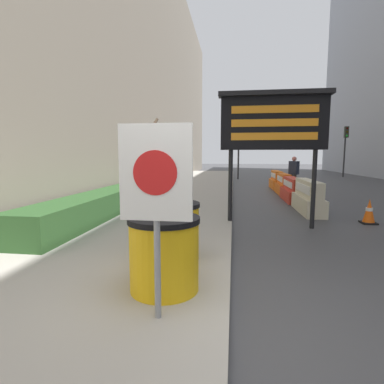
{
  "coord_description": "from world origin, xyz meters",
  "views": [
    {
      "loc": [
        0.02,
        -2.74,
        1.64
      ],
      "look_at": [
        -1.44,
        7.81,
        0.35
      ],
      "focal_mm": 28.0,
      "sensor_mm": 36.0,
      "label": 1
    }
  ],
  "objects_px": {
    "barrel_drum_middle": "(172,231)",
    "traffic_cone_far": "(305,190)",
    "barrel_drum_foreground": "(164,253)",
    "warning_sign": "(156,186)",
    "traffic_cone_mid": "(369,212)",
    "jersey_barrier_cream": "(308,198)",
    "pedestrian_worker": "(294,171)",
    "traffic_light_far_side": "(346,141)",
    "jersey_barrier_red_striped": "(293,191)",
    "message_board": "(273,123)",
    "traffic_cone_near": "(289,179)",
    "jersey_barrier_orange_far": "(284,185)",
    "jersey_barrier_orange_near": "(277,181)",
    "traffic_light_near_curb": "(239,139)"
  },
  "relations": [
    {
      "from": "barrel_drum_foreground",
      "to": "message_board",
      "type": "xyz_separation_m",
      "value": [
        1.62,
        3.77,
        1.82
      ]
    },
    {
      "from": "jersey_barrier_cream",
      "to": "jersey_barrier_red_striped",
      "type": "relative_size",
      "value": 1.03
    },
    {
      "from": "jersey_barrier_orange_far",
      "to": "traffic_cone_mid",
      "type": "distance_m",
      "value": 5.79
    },
    {
      "from": "barrel_drum_foreground",
      "to": "warning_sign",
      "type": "distance_m",
      "value": 1.03
    },
    {
      "from": "warning_sign",
      "to": "pedestrian_worker",
      "type": "xyz_separation_m",
      "value": [
        3.5,
        11.99,
        -0.42
      ]
    },
    {
      "from": "jersey_barrier_orange_near",
      "to": "message_board",
      "type": "bearing_deg",
      "value": -98.72
    },
    {
      "from": "barrel_drum_middle",
      "to": "traffic_cone_far",
      "type": "relative_size",
      "value": 1.09
    },
    {
      "from": "message_board",
      "to": "jersey_barrier_cream",
      "type": "xyz_separation_m",
      "value": [
        1.31,
        2.04,
        -1.94
      ]
    },
    {
      "from": "barrel_drum_foreground",
      "to": "warning_sign",
      "type": "relative_size",
      "value": 0.47
    },
    {
      "from": "jersey_barrier_red_striped",
      "to": "jersey_barrier_orange_far",
      "type": "xyz_separation_m",
      "value": [
        0.0,
        2.08,
        0.01
      ]
    },
    {
      "from": "jersey_barrier_orange_far",
      "to": "traffic_light_near_curb",
      "type": "bearing_deg",
      "value": 102.81
    },
    {
      "from": "traffic_cone_mid",
      "to": "traffic_cone_far",
      "type": "relative_size",
      "value": 0.79
    },
    {
      "from": "warning_sign",
      "to": "jersey_barrier_cream",
      "type": "bearing_deg",
      "value": 66.04
    },
    {
      "from": "barrel_drum_foreground",
      "to": "traffic_light_far_side",
      "type": "bearing_deg",
      "value": 66.66
    },
    {
      "from": "jersey_barrier_cream",
      "to": "pedestrian_worker",
      "type": "distance_m",
      "value": 5.63
    },
    {
      "from": "jersey_barrier_orange_near",
      "to": "traffic_light_far_side",
      "type": "relative_size",
      "value": 0.49
    },
    {
      "from": "warning_sign",
      "to": "traffic_cone_near",
      "type": "relative_size",
      "value": 2.4
    },
    {
      "from": "traffic_cone_near",
      "to": "traffic_light_far_side",
      "type": "distance_m",
      "value": 9.54
    },
    {
      "from": "barrel_drum_middle",
      "to": "message_board",
      "type": "relative_size",
      "value": 0.28
    },
    {
      "from": "traffic_cone_near",
      "to": "pedestrian_worker",
      "type": "xyz_separation_m",
      "value": [
        -0.28,
        -2.73,
        0.59
      ]
    },
    {
      "from": "jersey_barrier_orange_near",
      "to": "traffic_cone_far",
      "type": "relative_size",
      "value": 2.48
    },
    {
      "from": "barrel_drum_middle",
      "to": "jersey_barrier_orange_far",
      "type": "xyz_separation_m",
      "value": [
        3.05,
        9.13,
        -0.16
      ]
    },
    {
      "from": "jersey_barrier_orange_far",
      "to": "traffic_cone_near",
      "type": "xyz_separation_m",
      "value": [
        0.92,
        3.95,
        -0.02
      ]
    },
    {
      "from": "jersey_barrier_cream",
      "to": "jersey_barrier_red_striped",
      "type": "distance_m",
      "value": 2.27
    },
    {
      "from": "jersey_barrier_red_striped",
      "to": "traffic_cone_far",
      "type": "xyz_separation_m",
      "value": [
        0.48,
        0.25,
        0.01
      ]
    },
    {
      "from": "barrel_drum_foreground",
      "to": "pedestrian_worker",
      "type": "height_order",
      "value": "pedestrian_worker"
    },
    {
      "from": "jersey_barrier_cream",
      "to": "traffic_cone_far",
      "type": "xyz_separation_m",
      "value": [
        0.48,
        2.51,
        -0.04
      ]
    },
    {
      "from": "message_board",
      "to": "jersey_barrier_cream",
      "type": "height_order",
      "value": "message_board"
    },
    {
      "from": "jersey_barrier_orange_far",
      "to": "jersey_barrier_orange_near",
      "type": "bearing_deg",
      "value": 90.0
    },
    {
      "from": "warning_sign",
      "to": "traffic_cone_mid",
      "type": "bearing_deg",
      "value": 52.04
    },
    {
      "from": "traffic_cone_near",
      "to": "warning_sign",
      "type": "bearing_deg",
      "value": -104.37
    },
    {
      "from": "barrel_drum_middle",
      "to": "message_board",
      "type": "xyz_separation_m",
      "value": [
        1.74,
        2.75,
        1.82
      ]
    },
    {
      "from": "jersey_barrier_red_striped",
      "to": "traffic_cone_mid",
      "type": "bearing_deg",
      "value": -72.84
    },
    {
      "from": "warning_sign",
      "to": "barrel_drum_foreground",
      "type": "bearing_deg",
      "value": 97.04
    },
    {
      "from": "warning_sign",
      "to": "traffic_cone_mid",
      "type": "relative_size",
      "value": 2.97
    },
    {
      "from": "warning_sign",
      "to": "traffic_light_far_side",
      "type": "relative_size",
      "value": 0.46
    },
    {
      "from": "jersey_barrier_cream",
      "to": "jersey_barrier_orange_near",
      "type": "xyz_separation_m",
      "value": [
        -0.0,
        6.49,
        -0.02
      ]
    },
    {
      "from": "message_board",
      "to": "jersey_barrier_red_striped",
      "type": "xyz_separation_m",
      "value": [
        1.31,
        4.3,
        -1.99
      ]
    },
    {
      "from": "jersey_barrier_orange_far",
      "to": "traffic_cone_mid",
      "type": "height_order",
      "value": "jersey_barrier_orange_far"
    },
    {
      "from": "pedestrian_worker",
      "to": "jersey_barrier_cream",
      "type": "bearing_deg",
      "value": 127.8
    },
    {
      "from": "barrel_drum_middle",
      "to": "pedestrian_worker",
      "type": "relative_size",
      "value": 0.52
    },
    {
      "from": "barrel_drum_foreground",
      "to": "pedestrian_worker",
      "type": "bearing_deg",
      "value": 72.57
    },
    {
      "from": "traffic_cone_far",
      "to": "barrel_drum_foreground",
      "type": "bearing_deg",
      "value": -112.3
    },
    {
      "from": "message_board",
      "to": "traffic_cone_near",
      "type": "relative_size",
      "value": 4.06
    },
    {
      "from": "jersey_barrier_cream",
      "to": "traffic_cone_near",
      "type": "height_order",
      "value": "jersey_barrier_cream"
    },
    {
      "from": "traffic_cone_mid",
      "to": "barrel_drum_middle",
      "type": "bearing_deg",
      "value": -140.3
    },
    {
      "from": "traffic_cone_far",
      "to": "warning_sign",
      "type": "bearing_deg",
      "value": -110.49
    },
    {
      "from": "jersey_barrier_cream",
      "to": "jersey_barrier_orange_near",
      "type": "relative_size",
      "value": 1.11
    },
    {
      "from": "jersey_barrier_red_striped",
      "to": "barrel_drum_middle",
      "type": "bearing_deg",
      "value": -113.35
    },
    {
      "from": "warning_sign",
      "to": "jersey_barrier_orange_near",
      "type": "distance_m",
      "value": 13.26
    }
  ]
}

